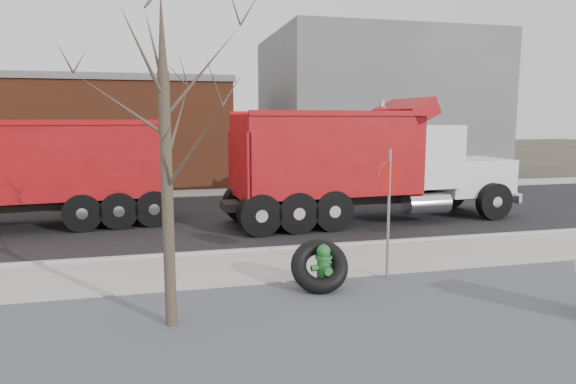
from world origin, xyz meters
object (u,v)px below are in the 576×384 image
object	(u,v)px
truck_tire	(319,266)
stop_sign	(389,192)
dump_truck_red_a	(363,160)
fire_hydrant	(324,269)
dump_truck_red_b	(34,168)

from	to	relation	value
truck_tire	stop_sign	bearing A→B (deg)	11.29
stop_sign	dump_truck_red_a	xyz separation A→B (m)	(1.81, 5.85, 0.13)
fire_hydrant	truck_tire	xyz separation A→B (m)	(-0.08, 0.01, 0.07)
dump_truck_red_b	dump_truck_red_a	bearing A→B (deg)	165.89
truck_tire	stop_sign	distance (m)	2.08
fire_hydrant	truck_tire	size ratio (longest dim) A/B	0.72
truck_tire	dump_truck_red_a	xyz separation A→B (m)	(3.36, 6.16, 1.48)
dump_truck_red_a	fire_hydrant	bearing A→B (deg)	-121.95
stop_sign	dump_truck_red_b	bearing A→B (deg)	132.52
fire_hydrant	dump_truck_red_b	world-z (taller)	dump_truck_red_b
stop_sign	dump_truck_red_a	size ratio (longest dim) A/B	0.28
dump_truck_red_a	dump_truck_red_b	distance (m)	10.03
stop_sign	dump_truck_red_a	distance (m)	6.13
truck_tire	dump_truck_red_a	world-z (taller)	dump_truck_red_a
dump_truck_red_a	stop_sign	bearing A→B (deg)	-111.16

